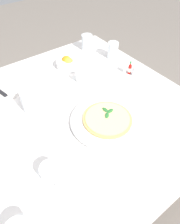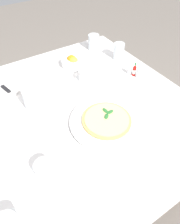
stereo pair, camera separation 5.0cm
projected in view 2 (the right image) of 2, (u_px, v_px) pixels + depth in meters
The scene contains 16 objects.
ground_plane at pixel (80, 176), 1.58m from camera, with size 8.00×8.00×0.00m, color slate.
dining_table at pixel (76, 124), 1.14m from camera, with size 1.16×1.16×0.74m.
pizza_plate at pixel (106, 122), 0.97m from camera, with size 0.35×0.35×0.02m.
pizza at pixel (107, 120), 0.96m from camera, with size 0.23×0.23×0.02m.
coffee_cup_center_back at pixel (4, 131), 0.91m from camera, with size 0.13×0.13×0.06m.
coffee_cup_far_right at pixel (45, 170), 0.77m from camera, with size 0.13×0.13×0.06m.
coffee_cup_far_left at pixel (86, 76), 1.18m from camera, with size 0.13×0.13×0.07m.
water_glass_left_edge at pixel (94, 43), 1.43m from camera, with size 0.07×0.07×0.10m.
water_glass_right_edge at pixel (31, 100), 1.01m from camera, with size 0.07×0.07×0.12m.
water_glass_near_left at pixel (119, 52), 1.34m from camera, with size 0.07×0.07×0.11m.
napkin_folded at pixel (2, 87), 1.15m from camera, with size 0.25×0.20×0.02m.
dinner_knife at pixel (1, 85), 1.14m from camera, with size 0.19×0.07×0.01m.
citrus_bowl at pixel (73, 62), 1.30m from camera, with size 0.15×0.15×0.07m.
hot_sauce_bottle at pixel (134, 70), 1.22m from camera, with size 0.02×0.02×0.08m.
salt_shaker at pixel (130, 70), 1.24m from camera, with size 0.03×0.03×0.06m.
pepper_shaker at pixel (139, 73), 1.21m from camera, with size 0.03×0.03×0.06m.
Camera 2 is at (-0.68, 0.34, 1.47)m, focal length 33.24 mm.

